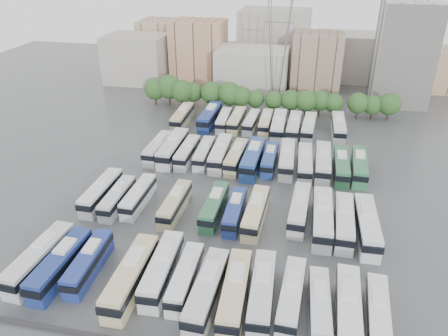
% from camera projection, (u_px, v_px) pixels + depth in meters
% --- Properties ---
extents(ground, '(220.00, 220.00, 0.00)m').
position_uv_depth(ground, '(233.00, 196.00, 75.51)').
color(ground, '#424447').
rests_on(ground, ground).
extents(tree_line, '(64.78, 7.63, 8.16)m').
position_uv_depth(tree_line, '(254.00, 96.00, 110.55)').
color(tree_line, black).
rests_on(tree_line, ground).
extents(city_buildings, '(102.00, 35.00, 20.00)m').
position_uv_depth(city_buildings, '(254.00, 54.00, 135.48)').
color(city_buildings, '#9E998E').
rests_on(city_buildings, ground).
extents(apartment_tower, '(14.00, 14.00, 26.00)m').
position_uv_depth(apartment_tower, '(404.00, 54.00, 113.48)').
color(apartment_tower, silver).
rests_on(apartment_tower, ground).
extents(electricity_pylon, '(9.00, 6.91, 33.83)m').
position_uv_depth(electricity_pylon, '(279.00, 32.00, 109.79)').
color(electricity_pylon, slate).
rests_on(electricity_pylon, ground).
extents(bus_r0_s0, '(3.46, 13.02, 4.05)m').
position_uv_depth(bus_r0_s0, '(40.00, 258.00, 57.74)').
color(bus_r0_s0, silver).
rests_on(bus_r0_s0, ground).
extents(bus_r0_s1, '(3.06, 12.56, 3.92)m').
position_uv_depth(bus_r0_s1, '(61.00, 264.00, 56.79)').
color(bus_r0_s1, navy).
rests_on(bus_r0_s1, ground).
extents(bus_r0_s2, '(2.96, 11.41, 3.55)m').
position_uv_depth(bus_r0_s2, '(89.00, 262.00, 57.36)').
color(bus_r0_s2, navy).
rests_on(bus_r0_s2, ground).
extents(bus_r0_s4, '(3.13, 13.42, 4.20)m').
position_uv_depth(bus_r0_s4, '(131.00, 276.00, 54.56)').
color(bus_r0_s4, beige).
rests_on(bus_r0_s4, ground).
extents(bus_r0_s5, '(3.26, 12.61, 3.92)m').
position_uv_depth(bus_r0_s5, '(162.00, 269.00, 55.94)').
color(bus_r0_s5, silver).
rests_on(bus_r0_s5, ground).
extents(bus_r0_s6, '(2.69, 11.20, 3.50)m').
position_uv_depth(bus_r0_s6, '(185.00, 277.00, 54.82)').
color(bus_r0_s6, silver).
rests_on(bus_r0_s6, ground).
extents(bus_r0_s7, '(3.09, 12.75, 3.98)m').
position_uv_depth(bus_r0_s7, '(207.00, 290.00, 52.47)').
color(bus_r0_s7, silver).
rests_on(bus_r0_s7, ground).
extents(bus_r0_s8, '(3.34, 12.79, 3.98)m').
position_uv_depth(bus_r0_s8, '(235.00, 292.00, 52.23)').
color(bus_r0_s8, beige).
rests_on(bus_r0_s8, ground).
extents(bus_r0_s9, '(3.26, 12.45, 3.87)m').
position_uv_depth(bus_r0_s9, '(262.00, 292.00, 52.38)').
color(bus_r0_s9, silver).
rests_on(bus_r0_s9, ground).
extents(bus_r0_s10, '(3.00, 11.56, 3.60)m').
position_uv_depth(bus_r0_s10, '(291.00, 296.00, 51.92)').
color(bus_r0_s10, silver).
rests_on(bus_r0_s10, ground).
extents(bus_r0_s11, '(2.92, 11.02, 3.42)m').
position_uv_depth(bus_r0_s11, '(319.00, 306.00, 50.60)').
color(bus_r0_s11, silver).
rests_on(bus_r0_s11, ground).
extents(bus_r0_s12, '(2.94, 12.52, 3.91)m').
position_uv_depth(bus_r0_s12, '(348.00, 310.00, 49.75)').
color(bus_r0_s12, silver).
rests_on(bus_r0_s12, ground).
extents(bus_r0_s13, '(2.97, 11.12, 3.45)m').
position_uv_depth(bus_r0_s13, '(378.00, 314.00, 49.47)').
color(bus_r0_s13, silver).
rests_on(bus_r0_s13, ground).
extents(bus_r1_s0, '(2.68, 12.07, 3.78)m').
position_uv_depth(bus_r1_s0, '(101.00, 192.00, 73.15)').
color(bus_r1_s0, silver).
rests_on(bus_r1_s0, ground).
extents(bus_r1_s1, '(2.54, 10.95, 3.42)m').
position_uv_depth(bus_r1_s1, '(117.00, 198.00, 71.85)').
color(bus_r1_s1, silver).
rests_on(bus_r1_s1, ground).
extents(bus_r1_s2, '(2.48, 11.06, 3.46)m').
position_uv_depth(bus_r1_s2, '(139.00, 196.00, 72.29)').
color(bus_r1_s2, silver).
rests_on(bus_r1_s2, ground).
extents(bus_r1_s4, '(2.61, 11.33, 3.54)m').
position_uv_depth(bus_r1_s4, '(175.00, 204.00, 70.11)').
color(bus_r1_s4, tan).
rests_on(bus_r1_s4, ground).
extents(bus_r1_s6, '(2.62, 11.52, 3.61)m').
position_uv_depth(bus_r1_s6, '(214.00, 206.00, 69.41)').
color(bus_r1_s6, '#2B6541').
rests_on(bus_r1_s6, ground).
extents(bus_r1_s7, '(2.60, 10.86, 3.39)m').
position_uv_depth(bus_r1_s7, '(235.00, 211.00, 68.38)').
color(bus_r1_s7, navy).
rests_on(bus_r1_s7, ground).
extents(bus_r1_s8, '(2.97, 12.14, 3.79)m').
position_uv_depth(bus_r1_s8, '(256.00, 212.00, 67.70)').
color(bus_r1_s8, beige).
rests_on(bus_r1_s8, ground).
extents(bus_r1_s10, '(3.13, 12.21, 3.80)m').
position_uv_depth(bus_r1_s10, '(299.00, 209.00, 68.56)').
color(bus_r1_s10, silver).
rests_on(bus_r1_s10, ground).
extents(bus_r1_s11, '(3.12, 13.36, 4.18)m').
position_uv_depth(bus_r1_s11, '(322.00, 218.00, 66.05)').
color(bus_r1_s11, silver).
rests_on(bus_r1_s11, ground).
extents(bus_r1_s12, '(2.91, 12.48, 3.90)m').
position_uv_depth(bus_r1_s12, '(344.00, 221.00, 65.36)').
color(bus_r1_s12, silver).
rests_on(bus_r1_s12, ground).
extents(bus_r1_s13, '(3.30, 13.23, 4.12)m').
position_uv_depth(bus_r1_s13, '(367.00, 225.00, 64.31)').
color(bus_r1_s13, silver).
rests_on(bus_r1_s13, ground).
extents(bus_r2_s1, '(2.74, 11.86, 3.71)m').
position_uv_depth(bus_r2_s1, '(158.00, 148.00, 88.72)').
color(bus_r2_s1, silver).
rests_on(bus_r2_s1, ground).
extents(bus_r2_s2, '(3.09, 13.69, 4.29)m').
position_uv_depth(bus_r2_s2, '(173.00, 148.00, 87.96)').
color(bus_r2_s2, silver).
rests_on(bus_r2_s2, ground).
extents(bus_r2_s3, '(2.53, 11.50, 3.61)m').
position_uv_depth(bus_r2_s3, '(187.00, 152.00, 87.04)').
color(bus_r2_s3, silver).
rests_on(bus_r2_s3, ground).
extents(bus_r2_s4, '(2.75, 11.18, 3.49)m').
position_uv_depth(bus_r2_s4, '(204.00, 153.00, 86.85)').
color(bus_r2_s4, silver).
rests_on(bus_r2_s4, ground).
extents(bus_r2_s5, '(3.12, 12.86, 4.01)m').
position_uv_depth(bus_r2_s5, '(220.00, 153.00, 86.14)').
color(bus_r2_s5, silver).
rests_on(bus_r2_s5, ground).
extents(bus_r2_s6, '(3.07, 11.93, 3.71)m').
position_uv_depth(bus_r2_s6, '(236.00, 157.00, 85.02)').
color(bus_r2_s6, '#C7B788').
rests_on(bus_r2_s6, ground).
extents(bus_r2_s7, '(3.25, 13.54, 4.23)m').
position_uv_depth(bus_r2_s7, '(253.00, 158.00, 83.94)').
color(bus_r2_s7, navy).
rests_on(bus_r2_s7, ground).
extents(bus_r2_s8, '(2.45, 11.08, 3.47)m').
position_uv_depth(bus_r2_s8, '(270.00, 159.00, 84.42)').
color(bus_r2_s8, navy).
rests_on(bus_r2_s8, ground).
extents(bus_r2_s9, '(3.27, 12.75, 3.97)m').
position_uv_depth(bus_r2_s9, '(287.00, 159.00, 84.02)').
color(bus_r2_s9, silver).
rests_on(bus_r2_s9, ground).
extents(bus_r2_s10, '(3.23, 12.39, 3.85)m').
position_uv_depth(bus_r2_s10, '(305.00, 163.00, 82.55)').
color(bus_r2_s10, silver).
rests_on(bus_r2_s10, ground).
extents(bus_r2_s11, '(2.93, 13.00, 4.07)m').
position_uv_depth(bus_r2_s11, '(323.00, 162.00, 82.56)').
color(bus_r2_s11, silver).
rests_on(bus_r2_s11, ground).
extents(bus_r2_s12, '(2.82, 12.05, 3.77)m').
position_uv_depth(bus_r2_s12, '(341.00, 166.00, 81.48)').
color(bus_r2_s12, '#2D6A43').
rests_on(bus_r2_s12, ground).
extents(bus_r2_s13, '(3.06, 12.37, 3.86)m').
position_uv_depth(bus_r2_s13, '(359.00, 166.00, 81.41)').
color(bus_r2_s13, '#307148').
rests_on(bus_r2_s13, ground).
extents(bus_r3_s1, '(3.00, 12.57, 3.93)m').
position_uv_depth(bus_r3_s1, '(182.00, 117.00, 104.02)').
color(bus_r3_s1, '#C3B086').
rests_on(bus_r3_s1, ground).
extents(bus_r3_s3, '(3.18, 13.49, 4.22)m').
position_uv_depth(bus_r3_s3, '(210.00, 117.00, 103.64)').
color(bus_r3_s3, navy).
rests_on(bus_r3_s3, ground).
extents(bus_r3_s4, '(2.83, 10.95, 3.41)m').
position_uv_depth(bus_r3_s4, '(224.00, 120.00, 102.78)').
color(bus_r3_s4, silver).
rests_on(bus_r3_s4, ground).
extents(bus_r3_s5, '(2.68, 11.79, 3.69)m').
position_uv_depth(bus_r3_s5, '(237.00, 120.00, 102.33)').
color(bus_r3_s5, beige).
rests_on(bus_r3_s5, ground).
extents(bus_r3_s6, '(2.79, 10.89, 3.39)m').
position_uv_depth(bus_r3_s6, '(251.00, 122.00, 101.90)').
color(bus_r3_s6, silver).
rests_on(bus_r3_s6, ground).
extents(bus_r3_s7, '(2.64, 11.37, 3.55)m').
position_uv_depth(bus_r3_s7, '(266.00, 122.00, 101.30)').
color(bus_r3_s7, beige).
rests_on(bus_r3_s7, ground).
extents(bus_r3_s8, '(3.17, 13.40, 4.19)m').
position_uv_depth(bus_r3_s8, '(279.00, 125.00, 98.84)').
color(bus_r3_s8, silver).
rests_on(bus_r3_s8, ground).
extents(bus_r3_s9, '(2.89, 12.59, 3.94)m').
position_uv_depth(bus_r3_s9, '(294.00, 126.00, 98.60)').
color(bus_r3_s9, silver).
rests_on(bus_r3_s9, ground).
extents(bus_r3_s10, '(3.19, 12.27, 3.82)m').
position_uv_depth(bus_r3_s10, '(309.00, 127.00, 98.31)').
color(bus_r3_s10, silver).
rests_on(bus_r3_s10, ground).
extents(bus_r3_s12, '(3.10, 12.66, 3.95)m').
position_uv_depth(bus_r3_s12, '(338.00, 127.00, 98.21)').
color(bus_r3_s12, silver).
rests_on(bus_r3_s12, ground).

